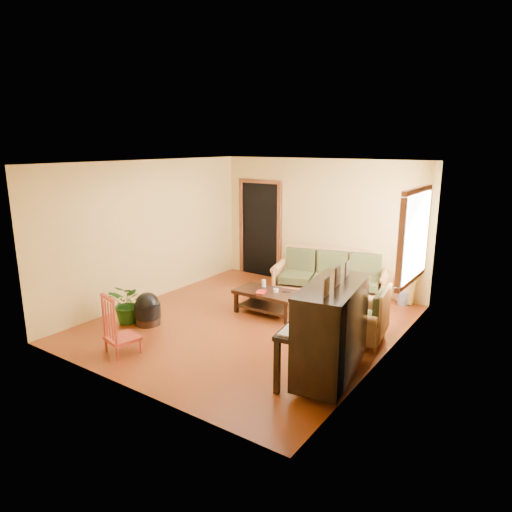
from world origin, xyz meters
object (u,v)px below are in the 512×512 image
Objects in this scene: footstool at (148,313)px; ceramic_crock at (403,298)px; coffee_table at (268,302)px; red_chair at (122,323)px; potted_plant at (129,303)px; sofa at (330,274)px; armchair at (361,314)px; piano at (331,333)px.

ceramic_crock is at bearing 46.39° from footstool.
coffee_table is 2.69× the size of footstool.
red_chair is 1.29× the size of potted_plant.
ceramic_crock is at bearing 71.16° from red_chair.
sofa is 2.03m from armchair.
piano reaches higher than red_chair.
piano is at bearing 2.89° from potted_plant.
armchair is 1.27× the size of potted_plant.
footstool is at bearing 23.39° from potted_plant.
potted_plant is (-0.30, -0.13, 0.14)m from footstool.
piano is at bearing -88.54° from ceramic_crock.
piano is (1.40, -2.90, 0.17)m from sofa.
sofa is at bearing 120.07° from armchair.
sofa is at bearing 71.37° from coffee_table.
sofa reaches higher than coffee_table.
coffee_table is 2.34m from potted_plant.
sofa is at bearing 107.12° from piano.
piano is (0.13, -1.30, 0.19)m from armchair.
coffee_table is 1.32× the size of armchair.
sofa reaches higher than footstool.
piano is 3.55m from potted_plant.
footstool is (-3.23, -0.05, -0.42)m from piano.
potted_plant reaches higher than coffee_table.
armchair is 1.33m from piano.
armchair reaches higher than ceramic_crock.
coffee_table is at bearing 166.12° from armchair.
ceramic_crock is 0.36× the size of potted_plant.
red_chair is at bearing -124.93° from sofa.
sofa reaches higher than armchair.
potted_plant is at bearing -140.50° from sofa.
footstool is (-3.10, -1.35, -0.23)m from armchair.
coffee_table is (-0.48, -1.42, -0.25)m from sofa.
armchair is at bearing 87.23° from piano.
footstool is at bearing 172.24° from piano.
red_chair is at bearing -122.18° from ceramic_crock.
armchair is 3.71m from potted_plant.
armchair is 1.98m from ceramic_crock.
armchair is 3.46m from red_chair.
potted_plant is at bearing 148.36° from red_chair.
piano is at bearing -38.13° from coffee_table.
footstool reaches higher than ceramic_crock.
red_chair reaches higher than potted_plant.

